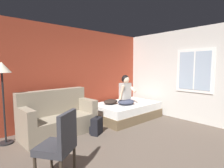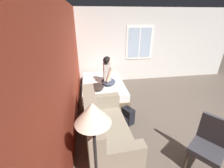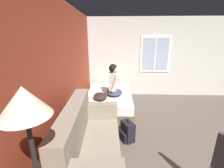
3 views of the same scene
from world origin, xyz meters
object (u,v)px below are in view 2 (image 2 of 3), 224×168
backpack (128,116)px  throw_pillow (97,87)px  side_chair (209,144)px  floor_lamp (94,126)px  couch (104,131)px  person_seated (108,73)px  bed (103,89)px  cell_phone (116,87)px

backpack → throw_pillow: bearing=32.7°
side_chair → backpack: side_chair is taller
floor_lamp → couch: bearing=-10.7°
person_seated → backpack: 1.49m
couch → floor_lamp: 1.49m
backpack → throw_pillow: (1.02, 0.65, 0.36)m
bed → throw_pillow: bearing=156.1°
couch → throw_pillow: bearing=0.4°
throw_pillow → couch: bearing=-179.6°
couch → floor_lamp: bearing=169.3°
backpack → throw_pillow: 1.26m
backpack → cell_phone: size_ratio=3.18×
couch → cell_phone: couch is taller
person_seated → cell_phone: (-0.29, -0.21, -0.35)m
person_seated → cell_phone: bearing=-144.0°
person_seated → floor_lamp: floor_lamp is taller
side_chair → floor_lamp: floor_lamp is taller
cell_phone → throw_pillow: bearing=96.1°
person_seated → backpack: person_seated is taller
side_chair → floor_lamp: 2.07m
side_chair → bed: bearing=26.8°
cell_phone → floor_lamp: bearing=170.4°
couch → side_chair: couch is taller
person_seated → cell_phone: person_seated is taller
backpack → person_seated: bearing=13.3°
bed → side_chair: 3.21m
side_chair → cell_phone: size_ratio=6.81×
throw_pillow → cell_phone: throw_pillow is taller
couch → side_chair: (-0.71, -1.63, 0.14)m
bed → floor_lamp: bearing=173.0°
bed → backpack: (-1.48, -0.45, -0.04)m
person_seated → throw_pillow: size_ratio=1.82×
person_seated → floor_lamp: 3.13m
couch → cell_phone: size_ratio=12.12×
throw_pillow → backpack: bearing=-147.3°
bed → person_seated: bearing=-140.8°
throw_pillow → floor_lamp: bearing=176.0°
side_chair → throw_pillow: bearing=34.5°
person_seated → floor_lamp: (-3.03, 0.53, 0.59)m
couch → floor_lamp: floor_lamp is taller
cell_phone → backpack: bearing=-168.7°
bed → couch: (-2.14, 0.19, 0.16)m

